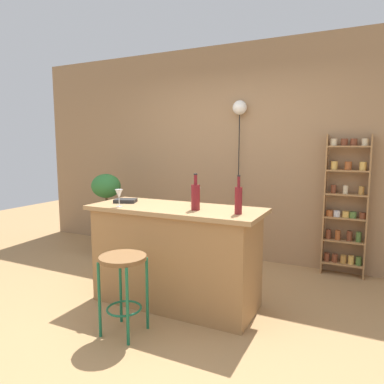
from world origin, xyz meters
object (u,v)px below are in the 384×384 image
Objects in this scene: spice_shelf at (346,206)px; wine_glass_left at (197,192)px; potted_plant at (106,194)px; plant_stool at (108,238)px; cookbook at (125,201)px; pendant_globe_light at (240,111)px; bar_stool at (123,275)px; wine_glass_center at (119,194)px; bottle_olive_oil at (196,196)px; bottle_vinegar at (238,199)px.

spice_shelf is 9.96× the size of wine_glass_left.
potted_plant reaches higher than wine_glass_left.
plant_stool is at bearing -168.21° from spice_shelf.
wine_glass_left is at bearing -21.80° from potted_plant.
cookbook is 1.94m from pendant_globe_light.
wine_glass_center is (-0.37, 0.44, 0.57)m from bar_stool.
bottle_olive_oil reaches higher than cookbook.
plant_stool is 0.62m from potted_plant.
cookbook is (-0.46, 0.67, 0.47)m from bar_stool.
bottle_olive_oil is (1.79, -0.95, 0.82)m from plant_stool.
bottle_vinegar is (0.40, -0.01, 0.00)m from bottle_olive_oil.
bottle_vinegar is 1.13m from wine_glass_center.
cookbook is at bearing 175.45° from bottle_olive_oil.
bar_stool is 2.67m from spice_shelf.
pendant_globe_light is (1.65, 0.65, 1.09)m from potted_plant.
bottle_olive_oil is 0.40m from bottle_vinegar.
pendant_globe_light reaches higher than cookbook.
bottle_olive_oil is (0.35, 0.61, 0.58)m from bar_stool.
potted_plant is at bearing 156.27° from bottle_vinegar.
bottle_olive_oil is at bearing -84.95° from pendant_globe_light.
wine_glass_center is 0.27m from cookbook.
bar_stool is 1.12m from bottle_vinegar.
wine_glass_left is (1.67, -0.67, 0.20)m from potted_plant.
potted_plant is 1.99× the size of bottle_olive_oil.
cookbook is at bearing 176.30° from bottle_vinegar.
bottle_olive_oil reaches higher than wine_glass_center.
potted_plant is 1.56m from wine_glass_center.
potted_plant is 2.04m from bottle_olive_oil.
potted_plant is 3.95× the size of wine_glass_center.
potted_plant is 2.08m from pendant_globe_light.
pendant_globe_light is (-1.30, 0.03, 1.12)m from spice_shelf.
spice_shelf reaches higher than bottle_vinegar.
spice_shelf is at bearing 53.47° from bottle_olive_oil.
spice_shelf reaches higher than wine_glass_left.
cookbook is (-0.10, 0.23, -0.10)m from wine_glass_center.
spice_shelf is 1.83m from wine_glass_left.
plant_stool is (-1.44, 1.56, -0.25)m from bar_stool.
potted_plant is 1.98× the size of bottle_vinegar.
bottle_vinegar is (-0.76, -1.58, 0.24)m from spice_shelf.
spice_shelf is (1.51, 2.17, 0.33)m from bar_stool.
plant_stool is 2.19m from bottle_olive_oil.
wine_glass_center reaches higher than cookbook.
bottle_vinegar is at bearing -1.99° from bottle_olive_oil.
bottle_olive_oil reaches higher than potted_plant.
bottle_olive_oil reaches higher than plant_stool.
plant_stool is 2.93× the size of wine_glass_center.
wine_glass_center is at bearing -87.14° from cookbook.
wine_glass_center is at bearing -172.44° from bottle_vinegar.
potted_plant is 1.81m from wine_glass_left.
plant_stool is at bearing 134.07° from wine_glass_center.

